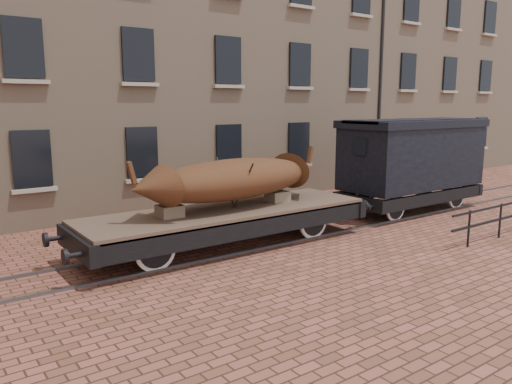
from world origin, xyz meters
TOP-DOWN VIEW (x-y plane):
  - ground at (0.00, 0.00)m, footprint 90.00×90.00m
  - warehouse_cream at (3.00, 9.99)m, footprint 40.00×10.19m
  - rail_track at (0.00, 0.00)m, footprint 30.00×1.52m
  - flatcar_wagon at (-2.26, 0.00)m, footprint 8.97×2.43m
  - iron_boat at (-2.04, 0.00)m, footprint 6.16×2.21m
  - goods_van at (5.54, 0.00)m, footprint 6.36×2.32m

SIDE VIEW (x-z plane):
  - ground at x=0.00m, z-range 0.00..0.00m
  - rail_track at x=0.00m, z-range 0.00..0.06m
  - flatcar_wagon at x=-2.26m, z-range 0.17..1.52m
  - iron_boat at x=-2.04m, z-range 1.09..2.59m
  - goods_van at x=5.54m, z-range 0.42..3.71m
  - warehouse_cream at x=3.00m, z-range 0.00..14.00m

